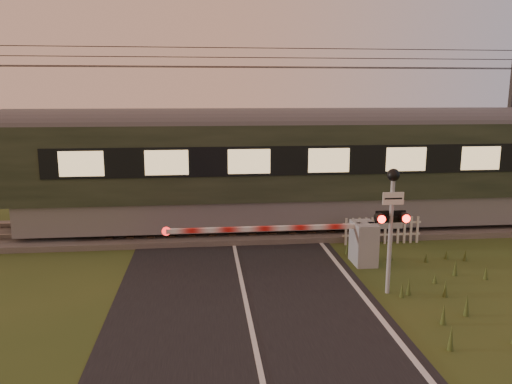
{
  "coord_description": "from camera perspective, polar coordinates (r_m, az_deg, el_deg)",
  "views": [
    {
      "loc": [
        -0.89,
        -10.02,
        4.65
      ],
      "look_at": [
        0.51,
        3.2,
        2.03
      ],
      "focal_mm": 35.0,
      "sensor_mm": 36.0,
      "label": 1
    }
  ],
  "objects": [
    {
      "name": "boom_gate",
      "position": [
        14.11,
        11.17,
        -5.52
      ],
      "size": [
        6.57,
        0.9,
        1.2
      ],
      "color": "gray",
      "rests_on": "ground"
    },
    {
      "name": "ground",
      "position": [
        11.09,
        -0.92,
        -13.66
      ],
      "size": [
        160.0,
        160.0,
        0.0
      ],
      "primitive_type": "plane",
      "color": "#30461B",
      "rests_on": "ground"
    },
    {
      "name": "catenary_mast",
      "position": [
        22.38,
        27.22,
        7.74
      ],
      "size": [
        0.23,
        2.46,
        7.31
      ],
      "color": "#2D2D30",
      "rests_on": "ground"
    },
    {
      "name": "overhead_wires",
      "position": [
        16.58,
        -3.07,
        14.86
      ],
      "size": [
        120.0,
        0.62,
        0.62
      ],
      "color": "black",
      "rests_on": "ground"
    },
    {
      "name": "crossing_signal",
      "position": [
        11.89,
        15.25,
        -1.86
      ],
      "size": [
        0.76,
        0.33,
        2.99
      ],
      "color": "gray",
      "rests_on": "ground"
    },
    {
      "name": "track_bed",
      "position": [
        17.17,
        -2.87,
        -4.35
      ],
      "size": [
        140.0,
        3.4,
        0.39
      ],
      "color": "#47423D",
      "rests_on": "ground"
    },
    {
      "name": "road",
      "position": [
        10.87,
        -0.72,
        -14.12
      ],
      "size": [
        6.0,
        140.0,
        0.03
      ],
      "color": "black",
      "rests_on": "ground"
    },
    {
      "name": "picket_fence",
      "position": [
        16.2,
        14.2,
        -4.28
      ],
      "size": [
        2.53,
        0.07,
        0.86
      ],
      "color": "silver",
      "rests_on": "ground"
    }
  ]
}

